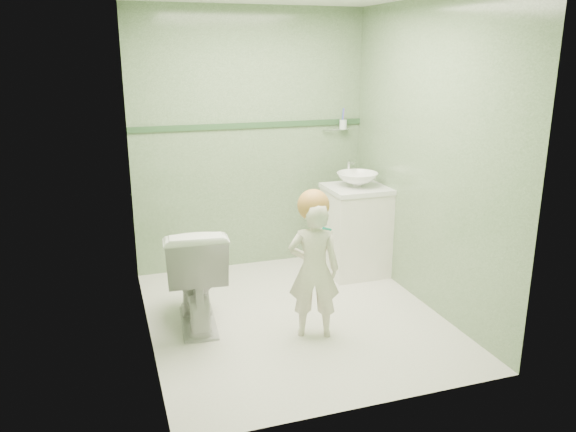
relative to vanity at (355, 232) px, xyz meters
name	(u,v)px	position (x,y,z in m)	size (l,w,h in m)	color
ground	(294,316)	(-0.84, -0.70, -0.40)	(2.50, 2.50, 0.00)	silver
room_shell	(295,166)	(-0.84, -0.70, 0.80)	(2.50, 2.54, 2.40)	gray
trim_stripe	(251,125)	(-0.84, 0.54, 0.95)	(2.20, 0.02, 0.05)	#2F512F
vanity	(355,232)	(0.00, 0.00, 0.00)	(0.52, 0.50, 0.80)	white
counter	(357,189)	(0.00, 0.00, 0.41)	(0.54, 0.52, 0.04)	white
basin	(357,180)	(0.00, 0.00, 0.49)	(0.37, 0.37, 0.13)	white
faucet	(349,167)	(0.00, 0.19, 0.57)	(0.03, 0.13, 0.18)	silver
cup_holder	(342,125)	(0.05, 0.48, 0.93)	(0.26, 0.07, 0.21)	silver
toilet	(195,274)	(-1.58, -0.57, 0.00)	(0.45, 0.79, 0.80)	white
toddler	(314,270)	(-0.80, -1.02, 0.11)	(0.37, 0.24, 1.01)	beige
hair_cap	(313,205)	(-0.80, -0.99, 0.58)	(0.22, 0.22, 0.22)	#B67B38
teal_toothbrush	(326,228)	(-0.77, -1.16, 0.46)	(0.11, 0.14, 0.08)	#0D8E7C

